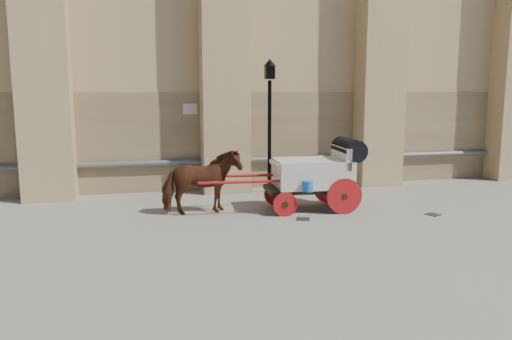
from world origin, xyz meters
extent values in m
plane|color=slate|center=(0.00, 0.00, 0.00)|extent=(90.00, 90.00, 0.00)
cube|color=#968057|center=(2.00, 4.15, 1.50)|extent=(44.00, 0.35, 3.00)
cylinder|color=#59595B|center=(2.00, 3.88, 0.90)|extent=(42.00, 0.18, 0.18)
cube|color=beige|center=(-2.00, 3.97, 2.50)|extent=(0.42, 0.04, 0.32)
imported|color=#562711|center=(-2.06, 0.96, 0.81)|extent=(2.00, 1.10, 1.61)
cube|color=black|center=(0.69, 0.81, 0.55)|extent=(2.27, 1.16, 0.12)
cube|color=beige|center=(0.79, 0.80, 0.95)|extent=(1.99, 1.39, 0.70)
cube|color=beige|center=(1.54, 0.75, 1.35)|extent=(0.24, 1.26, 0.55)
cube|color=beige|center=(-0.06, 0.86, 1.20)|extent=(0.43, 1.12, 0.10)
cylinder|color=black|center=(1.74, 0.73, 1.55)|extent=(0.65, 1.29, 0.56)
cylinder|color=#AA1416|center=(1.39, 0.14, 0.45)|extent=(0.90, 0.12, 0.90)
cylinder|color=#AA1416|center=(1.48, 1.38, 0.45)|extent=(0.90, 0.12, 0.90)
cylinder|color=#AA1416|center=(-0.11, 0.25, 0.30)|extent=(0.60, 0.10, 0.60)
cylinder|color=#AA1416|center=(-0.02, 1.48, 0.30)|extent=(0.60, 0.10, 0.60)
cylinder|color=#AA1416|center=(-0.99, 0.48, 0.85)|extent=(2.40, 0.24, 0.07)
cylinder|color=#AA1416|center=(-0.93, 1.38, 0.85)|extent=(2.40, 0.24, 0.07)
cylinder|color=blue|center=(0.44, 0.13, 0.75)|extent=(0.26, 0.26, 0.26)
cylinder|color=black|center=(0.25, 3.13, 1.67)|extent=(0.11, 0.11, 3.34)
cone|color=black|center=(0.25, 3.13, 0.17)|extent=(0.33, 0.33, 0.33)
cube|color=black|center=(0.25, 3.13, 3.57)|extent=(0.26, 0.26, 0.39)
cone|color=black|center=(0.25, 3.13, 3.85)|extent=(0.37, 0.37, 0.22)
cube|color=black|center=(0.23, -0.13, 0.01)|extent=(0.41, 0.41, 0.01)
cube|color=black|center=(3.51, -0.46, 0.01)|extent=(0.42, 0.42, 0.01)
camera|label=1|loc=(-3.52, -11.15, 3.04)|focal=35.00mm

